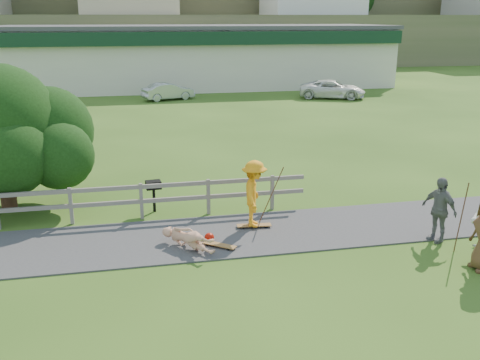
{
  "coord_description": "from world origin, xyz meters",
  "views": [
    {
      "loc": [
        -2.22,
        -11.87,
        5.76
      ],
      "look_at": [
        0.7,
        2.0,
        1.43
      ],
      "focal_mm": 40.0,
      "sensor_mm": 36.0,
      "label": 1
    }
  ],
  "objects": [
    {
      "name": "ground",
      "position": [
        0.0,
        0.0,
        0.0
      ],
      "size": [
        260.0,
        260.0,
        0.0
      ],
      "primitive_type": "plane",
      "color": "#2D5117",
      "rests_on": "ground"
    },
    {
      "name": "path",
      "position": [
        0.0,
        1.5,
        0.02
      ],
      "size": [
        34.0,
        3.0,
        0.04
      ],
      "primitive_type": "cube",
      "color": "#363638",
      "rests_on": "ground"
    },
    {
      "name": "fence",
      "position": [
        -4.62,
        3.3,
        0.72
      ],
      "size": [
        15.05,
        0.1,
        1.1
      ],
      "color": "#645E58",
      "rests_on": "ground"
    },
    {
      "name": "strip_mall",
      "position": [
        4.0,
        34.94,
        2.58
      ],
      "size": [
        32.5,
        10.75,
        5.1
      ],
      "color": "silver",
      "rests_on": "ground"
    },
    {
      "name": "skater_rider",
      "position": [
        1.08,
        1.86,
        0.95
      ],
      "size": [
        1.01,
        1.37,
        1.89
      ],
      "primitive_type": "imported",
      "rotation": [
        0.0,
        0.0,
        1.29
      ],
      "color": "orange",
      "rests_on": "ground"
    },
    {
      "name": "skater_fallen",
      "position": [
        -0.91,
        0.82,
        0.3
      ],
      "size": [
        1.54,
        1.35,
        0.6
      ],
      "primitive_type": "imported",
      "rotation": [
        0.0,
        0.0,
        0.68
      ],
      "color": "tan",
      "rests_on": "ground"
    },
    {
      "name": "spectator_b",
      "position": [
        5.67,
        0.03,
        0.89
      ],
      "size": [
        0.78,
        1.13,
        1.78
      ],
      "primitive_type": "imported",
      "rotation": [
        0.0,
        0.0,
        5.08
      ],
      "color": "slate",
      "rests_on": "ground"
    },
    {
      "name": "car_silver",
      "position": [
        0.69,
        27.13,
        0.61
      ],
      "size": [
        3.94,
        2.41,
        1.23
      ],
      "primitive_type": "imported",
      "rotation": [
        0.0,
        0.0,
        1.89
      ],
      "color": "#B0B5B9",
      "rests_on": "ground"
    },
    {
      "name": "car_white",
      "position": [
        12.6,
        25.45,
        0.67
      ],
      "size": [
        5.27,
        3.83,
        1.33
      ],
      "primitive_type": "imported",
      "rotation": [
        0.0,
        0.0,
        1.19
      ],
      "color": "white",
      "rests_on": "ground"
    },
    {
      "name": "tree",
      "position": [
        -6.07,
        5.2,
        1.79
      ],
      "size": [
        5.73,
        5.73,
        3.58
      ],
      "primitive_type": null,
      "color": "black",
      "rests_on": "ground"
    },
    {
      "name": "bbq",
      "position": [
        -1.61,
        3.85,
        0.49
      ],
      "size": [
        0.49,
        0.4,
        0.99
      ],
      "primitive_type": null,
      "rotation": [
        0.0,
        0.0,
        0.12
      ],
      "color": "black",
      "rests_on": "ground"
    },
    {
      "name": "longboard_rider",
      "position": [
        1.08,
        1.86,
        0.05
      ],
      "size": [
        0.99,
        0.34,
        0.11
      ],
      "primitive_type": null,
      "rotation": [
        0.0,
        0.0,
        -0.1
      ],
      "color": "brown",
      "rests_on": "ground"
    },
    {
      "name": "longboard_fallen",
      "position": [
        -0.11,
        0.72,
        0.05
      ],
      "size": [
        0.86,
        0.74,
        0.1
      ],
      "primitive_type": null,
      "rotation": [
        0.0,
        0.0,
        -0.67
      ],
      "color": "brown",
      "rests_on": "ground"
    },
    {
      "name": "helmet",
      "position": [
        -0.31,
        1.17,
        0.13
      ],
      "size": [
        0.26,
        0.26,
        0.26
      ],
      "primitive_type": "sphere",
      "color": "#A51204",
      "rests_on": "ground"
    },
    {
      "name": "pole_rider",
      "position": [
        1.68,
        2.26,
        0.9
      ],
      "size": [
        0.03,
        0.03,
        1.8
      ],
      "primitive_type": "cylinder",
      "color": "#513020",
      "rests_on": "ground"
    },
    {
      "name": "pole_spec_left",
      "position": [
        5.82,
        -0.73,
        0.93
      ],
      "size": [
        0.03,
        0.03,
        1.85
      ],
      "primitive_type": "cylinder",
      "color": "#513020",
      "rests_on": "ground"
    }
  ]
}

